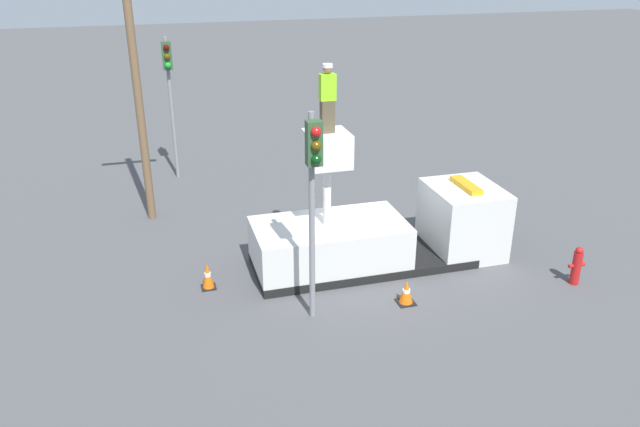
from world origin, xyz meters
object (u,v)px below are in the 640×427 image
(traffic_cone_curbside, at_px, (406,292))
(worker, at_px, (327,99))
(bucket_truck, at_px, (380,235))
(utility_pole, at_px, (136,79))
(fire_hydrant, at_px, (577,266))
(traffic_light_pole, at_px, (313,179))
(traffic_light_across, at_px, (169,81))
(traffic_cone_rear, at_px, (208,276))

(traffic_cone_curbside, bearing_deg, worker, 122.18)
(bucket_truck, bearing_deg, utility_pole, 141.24)
(fire_hydrant, bearing_deg, traffic_cone_curbside, 176.20)
(worker, distance_m, fire_hydrant, 8.02)
(worker, bearing_deg, traffic_light_pole, -113.29)
(traffic_light_pole, bearing_deg, fire_hydrant, -2.03)
(worker, xyz_separation_m, traffic_light_across, (-3.52, 8.66, -1.07))
(traffic_light_pole, height_order, traffic_cone_rear, traffic_light_pole)
(traffic_light_across, xyz_separation_m, traffic_cone_curbside, (4.96, -10.96, -3.50))
(worker, height_order, utility_pole, utility_pole)
(traffic_light_across, distance_m, traffic_cone_curbside, 12.53)
(traffic_cone_curbside, bearing_deg, bucket_truck, 86.50)
(worker, xyz_separation_m, fire_hydrant, (6.22, -2.61, -4.34))
(traffic_cone_rear, bearing_deg, utility_pole, 104.13)
(traffic_cone_curbside, relative_size, utility_pole, 0.07)
(fire_hydrant, bearing_deg, worker, 157.22)
(bucket_truck, height_order, fire_hydrant, bucket_truck)
(traffic_light_across, bearing_deg, worker, -67.89)
(traffic_cone_rear, bearing_deg, traffic_light_pole, -43.41)
(traffic_light_pole, distance_m, traffic_cone_curbside, 4.16)
(bucket_truck, relative_size, utility_pole, 0.83)
(traffic_cone_rear, xyz_separation_m, utility_pole, (-1.30, 5.15, 4.31))
(worker, relative_size, traffic_cone_rear, 2.35)
(traffic_light_across, xyz_separation_m, fire_hydrant, (9.74, -11.28, -3.27))
(traffic_light_pole, relative_size, fire_hydrant, 4.70)
(bucket_truck, distance_m, traffic_light_pole, 4.49)
(traffic_light_across, bearing_deg, traffic_light_pole, -77.19)
(traffic_light_across, relative_size, traffic_cone_curbside, 8.31)
(worker, bearing_deg, utility_pole, 132.87)
(traffic_light_pole, relative_size, utility_pole, 0.60)
(traffic_cone_rear, height_order, traffic_cone_curbside, traffic_cone_rear)
(worker, distance_m, traffic_cone_curbside, 5.32)
(traffic_light_pole, bearing_deg, worker, 66.71)
(worker, relative_size, traffic_light_pole, 0.34)
(fire_hydrant, bearing_deg, traffic_light_across, 130.82)
(fire_hydrant, relative_size, utility_pole, 0.13)
(worker, relative_size, traffic_cone_curbside, 2.70)
(worker, height_order, traffic_cone_rear, worker)
(utility_pole, bearing_deg, traffic_cone_curbside, -50.17)
(worker, bearing_deg, fire_hydrant, -22.78)
(fire_hydrant, xyz_separation_m, utility_pole, (-10.86, 7.61, 4.12))
(traffic_cone_curbside, bearing_deg, traffic_cone_rear, 155.90)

